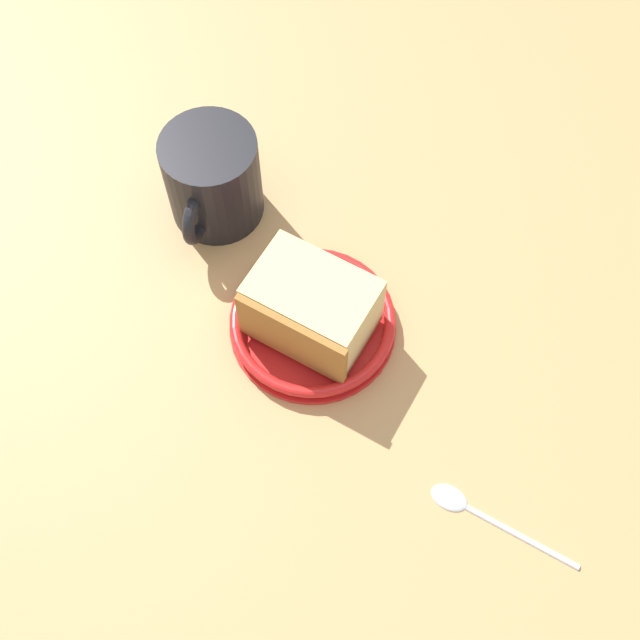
{
  "coord_description": "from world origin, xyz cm",
  "views": [
    {
      "loc": [
        17.92,
        22.75,
        63.82
      ],
      "look_at": [
        -2.69,
        -0.36,
        3.0
      ],
      "focal_mm": 46.14,
      "sensor_mm": 36.0,
      "label": 1
    }
  ],
  "objects_px": {
    "small_plate": "(313,323)",
    "teaspoon": "(473,510)",
    "cake_slice": "(311,308)",
    "tea_mug": "(212,179)"
  },
  "relations": [
    {
      "from": "small_plate",
      "to": "tea_mug",
      "type": "relative_size",
      "value": 1.4
    },
    {
      "from": "small_plate",
      "to": "tea_mug",
      "type": "distance_m",
      "value": 0.16
    },
    {
      "from": "small_plate",
      "to": "teaspoon",
      "type": "bearing_deg",
      "value": 86.43
    },
    {
      "from": "small_plate",
      "to": "cake_slice",
      "type": "xyz_separation_m",
      "value": [
        0.0,
        0.0,
        0.03
      ]
    },
    {
      "from": "tea_mug",
      "to": "teaspoon",
      "type": "height_order",
      "value": "tea_mug"
    },
    {
      "from": "cake_slice",
      "to": "teaspoon",
      "type": "bearing_deg",
      "value": 87.15
    },
    {
      "from": "small_plate",
      "to": "teaspoon",
      "type": "xyz_separation_m",
      "value": [
        0.01,
        0.2,
        -0.01
      ]
    },
    {
      "from": "cake_slice",
      "to": "tea_mug",
      "type": "height_order",
      "value": "tea_mug"
    },
    {
      "from": "small_plate",
      "to": "cake_slice",
      "type": "bearing_deg",
      "value": 18.4
    },
    {
      "from": "teaspoon",
      "to": "tea_mug",
      "type": "bearing_deg",
      "value": -94.64
    }
  ]
}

